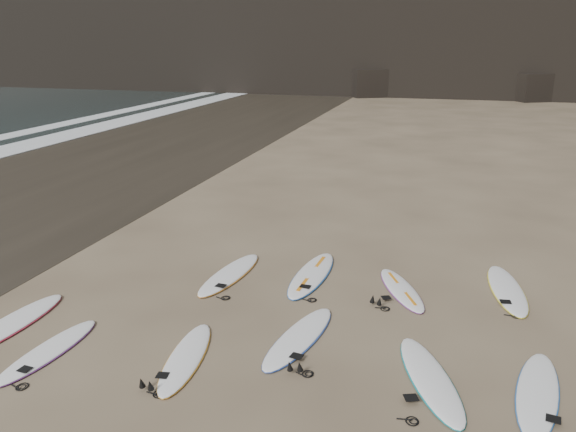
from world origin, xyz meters
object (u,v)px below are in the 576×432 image
at_px(surfboard_8, 507,289).
at_px(surfboard_1, 186,357).
at_px(surfboard_5, 230,274).
at_px(surfboard_11, 10,324).
at_px(surfboard_3, 430,378).
at_px(surfboard_7, 401,289).
at_px(surfboard_2, 299,337).
at_px(surfboard_0, 49,350).
at_px(surfboard_4, 538,392).
at_px(surfboard_6, 312,274).

bearing_deg(surfboard_8, surfboard_1, -148.36).
bearing_deg(surfboard_5, surfboard_11, -126.13).
bearing_deg(surfboard_3, surfboard_1, 165.95).
relative_size(surfboard_5, surfboard_7, 1.17).
height_order(surfboard_2, surfboard_7, surfboard_2).
relative_size(surfboard_0, surfboard_11, 0.85).
relative_size(surfboard_3, surfboard_5, 0.96).
distance_m(surfboard_0, surfboard_1, 2.38).
distance_m(surfboard_3, surfboard_11, 7.57).
bearing_deg(surfboard_3, surfboard_0, 167.35).
relative_size(surfboard_3, surfboard_4, 1.03).
height_order(surfboard_2, surfboard_8, surfboard_8).
xyz_separation_m(surfboard_0, surfboard_1, (2.34, 0.45, 0.00)).
bearing_deg(surfboard_0, surfboard_2, 26.90).
bearing_deg(surfboard_8, surfboard_3, -117.55).
distance_m(surfboard_1, surfboard_2, 2.01).
bearing_deg(surfboard_11, surfboard_0, -21.33).
bearing_deg(surfboard_7, surfboard_2, -146.34).
bearing_deg(surfboard_2, surfboard_3, -5.01).
height_order(surfboard_1, surfboard_4, surfboard_4).
bearing_deg(surfboard_7, surfboard_4, -78.33).
height_order(surfboard_6, surfboard_8, surfboard_6).
bearing_deg(surfboard_7, surfboard_3, -101.78).
xyz_separation_m(surfboard_2, surfboard_11, (-5.27, -1.03, 0.00)).
relative_size(surfboard_4, surfboard_8, 0.93).
xyz_separation_m(surfboard_1, surfboard_8, (5.36, 4.28, 0.01)).
xyz_separation_m(surfboard_3, surfboard_4, (1.56, 0.07, -0.00)).
xyz_separation_m(surfboard_4, surfboard_7, (-2.29, 3.12, -0.00)).
distance_m(surfboard_0, surfboard_7, 6.92).
relative_size(surfboard_6, surfboard_8, 1.05).
xyz_separation_m(surfboard_2, surfboard_7, (1.57, 2.53, -0.00)).
bearing_deg(surfboard_2, surfboard_7, 69.36).
height_order(surfboard_1, surfboard_5, surfboard_5).
height_order(surfboard_3, surfboard_8, surfboard_8).
bearing_deg(surfboard_6, surfboard_7, -3.27).
relative_size(surfboard_1, surfboard_4, 0.95).
xyz_separation_m(surfboard_0, surfboard_3, (6.27, 0.94, 0.00)).
distance_m(surfboard_8, surfboard_11, 9.90).
distance_m(surfboard_1, surfboard_6, 4.09).
bearing_deg(surfboard_3, surfboard_11, 161.64).
bearing_deg(surfboard_7, surfboard_1, -155.68).
xyz_separation_m(surfboard_2, surfboard_3, (2.29, -0.66, -0.00)).
bearing_deg(surfboard_6, surfboard_5, -161.62).
bearing_deg(surfboard_5, surfboard_1, -73.91).
bearing_deg(surfboard_5, surfboard_2, -39.14).
xyz_separation_m(surfboard_2, surfboard_4, (3.85, -0.59, -0.00)).
xyz_separation_m(surfboard_0, surfboard_4, (7.84, 1.01, 0.00)).
height_order(surfboard_3, surfboard_4, surfboard_3).
distance_m(surfboard_4, surfboard_8, 3.72).
distance_m(surfboard_0, surfboard_2, 4.29).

